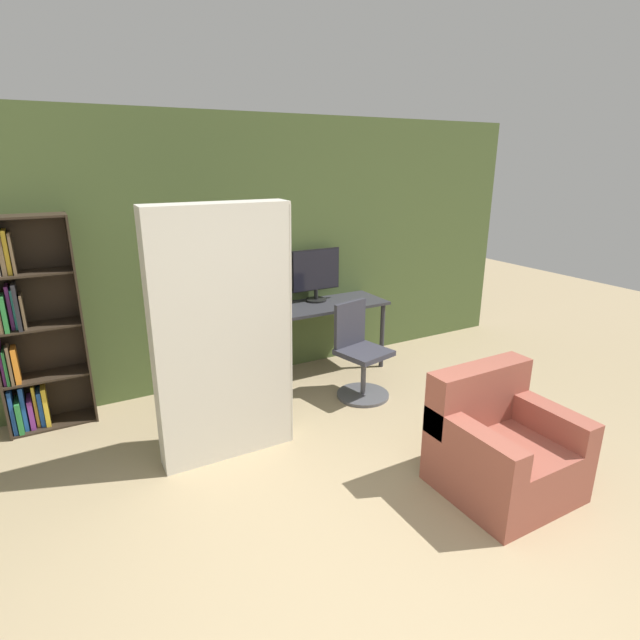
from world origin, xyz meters
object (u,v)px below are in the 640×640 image
at_px(bookshelf, 27,329).
at_px(monitor, 316,273).
at_px(mattress_near, 224,337).
at_px(armchair, 500,447).
at_px(office_chair, 360,359).

bearing_deg(bookshelf, monitor, -0.10).
xyz_separation_m(mattress_near, armchair, (1.54, -1.34, -0.67)).
distance_m(monitor, armchair, 2.70).
relative_size(monitor, bookshelf, 0.31).
bearing_deg(monitor, office_chair, -88.50).
distance_m(office_chair, mattress_near, 1.65).
xyz_separation_m(monitor, mattress_near, (-1.46, -1.24, -0.10)).
relative_size(bookshelf, mattress_near, 0.93).
height_order(office_chair, mattress_near, mattress_near).
bearing_deg(armchair, monitor, 91.83).
relative_size(bookshelf, armchair, 2.17).
xyz_separation_m(bookshelf, mattress_near, (1.31, -1.25, 0.09)).
bearing_deg(armchair, bookshelf, 137.80).
height_order(monitor, armchair, monitor).
xyz_separation_m(monitor, office_chair, (0.02, -0.86, -0.70)).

